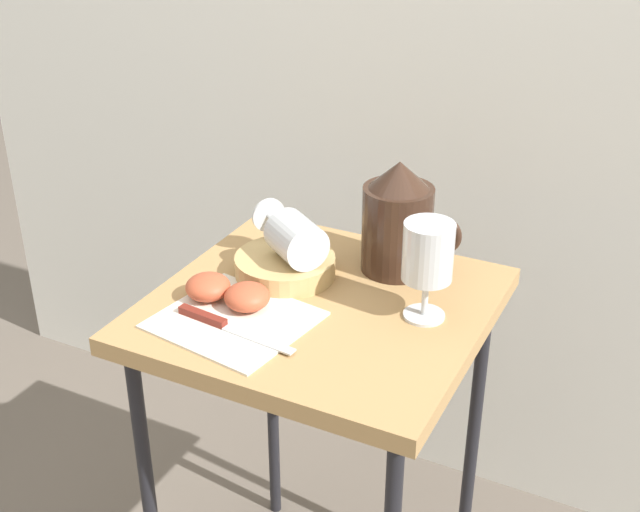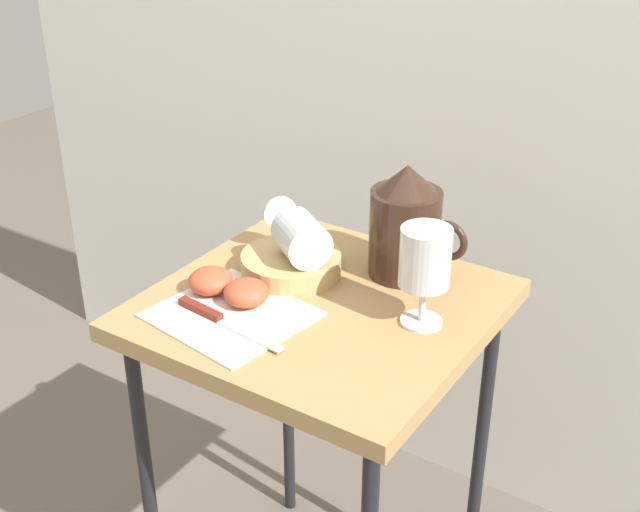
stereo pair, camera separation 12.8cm
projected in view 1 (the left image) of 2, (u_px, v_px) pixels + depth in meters
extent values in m
cube|color=white|center=(444.00, 25.00, 1.59)|extent=(2.40, 0.03, 2.08)
cube|color=#AD8451|center=(320.00, 309.00, 1.33)|extent=(0.51, 0.49, 0.03)
cylinder|color=black|center=(272.00, 386.00, 1.74)|extent=(0.02, 0.02, 0.68)
cylinder|color=black|center=(472.00, 447.00, 1.57)|extent=(0.02, 0.02, 0.68)
cube|color=silver|center=(234.00, 320.00, 1.27)|extent=(0.24, 0.23, 0.00)
cylinder|color=tan|center=(285.00, 266.00, 1.39)|extent=(0.17, 0.17, 0.03)
cylinder|color=#382319|center=(397.00, 229.00, 1.38)|extent=(0.12, 0.12, 0.15)
cylinder|color=#D1661E|center=(396.00, 245.00, 1.40)|extent=(0.11, 0.11, 0.08)
cone|color=#382319|center=(400.00, 175.00, 1.34)|extent=(0.10, 0.10, 0.05)
torus|color=#382319|center=(441.00, 234.00, 1.35)|extent=(0.07, 0.01, 0.07)
cylinder|color=silver|center=(424.00, 315.00, 1.28)|extent=(0.06, 0.06, 0.00)
cylinder|color=silver|center=(425.00, 296.00, 1.26)|extent=(0.01, 0.01, 0.06)
cylinder|color=silver|center=(428.00, 251.00, 1.23)|extent=(0.08, 0.08, 0.09)
cylinder|color=#D1661E|center=(427.00, 263.00, 1.24)|extent=(0.07, 0.07, 0.05)
cylinder|color=silver|center=(296.00, 239.00, 1.35)|extent=(0.12, 0.11, 0.08)
cylinder|color=silver|center=(277.00, 222.00, 1.41)|extent=(0.05, 0.04, 0.01)
cylinder|color=silver|center=(269.00, 215.00, 1.43)|extent=(0.04, 0.05, 0.06)
ellipsoid|color=#C15133|center=(208.00, 287.00, 1.31)|extent=(0.07, 0.07, 0.04)
ellipsoid|color=#C15133|center=(247.00, 297.00, 1.29)|extent=(0.07, 0.07, 0.04)
cube|color=silver|center=(258.00, 339.00, 1.21)|extent=(0.12, 0.03, 0.00)
cube|color=maroon|center=(203.00, 316.00, 1.26)|extent=(0.09, 0.02, 0.01)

